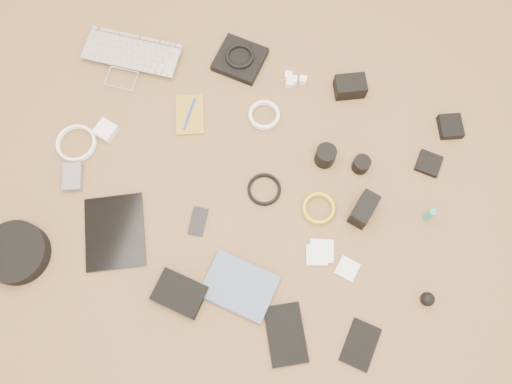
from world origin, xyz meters
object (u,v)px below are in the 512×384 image
(headphone_case, at_px, (16,253))
(paperback, at_px, (228,310))
(tablet, at_px, (115,232))
(phone, at_px, (198,221))
(dslr_camera, at_px, (350,87))
(laptop, at_px, (128,65))

(headphone_case, relative_size, paperback, 0.94)
(tablet, height_order, paperback, paperback)
(headphone_case, bearing_deg, phone, 26.78)
(tablet, bearing_deg, paperback, -41.08)
(dslr_camera, bearing_deg, laptop, 166.92)
(tablet, relative_size, headphone_case, 1.21)
(laptop, bearing_deg, paperback, -52.52)
(phone, distance_m, headphone_case, 0.61)
(dslr_camera, bearing_deg, headphone_case, -157.58)
(laptop, bearing_deg, phone, -50.85)
(dslr_camera, height_order, headphone_case, dslr_camera)
(tablet, distance_m, phone, 0.28)
(dslr_camera, relative_size, tablet, 0.43)
(paperback, bearing_deg, headphone_case, 99.77)
(phone, bearing_deg, headphone_case, -157.91)
(phone, relative_size, paperback, 0.44)
(laptop, xyz_separation_m, tablet, (0.18, -0.62, -0.01))
(laptop, xyz_separation_m, dslr_camera, (0.83, 0.13, 0.02))
(tablet, bearing_deg, headphone_case, -173.61)
(laptop, distance_m, dslr_camera, 0.84)
(dslr_camera, relative_size, headphone_case, 0.52)
(phone, bearing_deg, laptop, 126.54)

